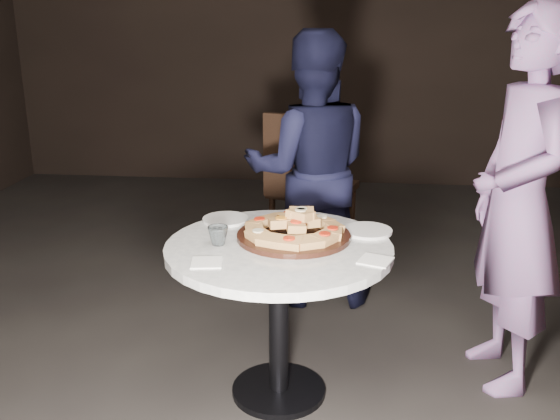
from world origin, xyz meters
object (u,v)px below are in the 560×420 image
object	(u,v)px
focaccia_pile	(295,226)
diner_teal	(518,204)
serving_board	(294,236)
water_glass	(218,236)
diner_navy	(310,171)
chair_far	(308,181)
table	(279,274)

from	to	relation	value
focaccia_pile	diner_teal	bearing A→B (deg)	10.24
serving_board	water_glass	distance (m)	0.32
serving_board	water_glass	bearing A→B (deg)	-160.66
water_glass	diner_navy	bearing A→B (deg)	73.11
chair_far	diner_teal	distance (m)	1.51
chair_far	diner_navy	bearing A→B (deg)	109.91
serving_board	diner_navy	xyz separation A→B (m)	(0.01, 0.92, 0.05)
chair_far	diner_navy	world-z (taller)	diner_navy
chair_far	diner_teal	size ratio (longest dim) A/B	0.62
serving_board	chair_far	xyz separation A→B (m)	(-0.01, 1.32, -0.11)
water_glass	diner_navy	size ratio (longest dim) A/B	0.05
serving_board	focaccia_pile	bearing A→B (deg)	13.46
water_glass	diner_navy	distance (m)	1.07
serving_board	table	bearing A→B (deg)	-125.25
water_glass	diner_teal	xyz separation A→B (m)	(1.23, 0.27, 0.09)
diner_teal	focaccia_pile	bearing A→B (deg)	-88.53
water_glass	diner_teal	distance (m)	1.26
table	serving_board	xyz separation A→B (m)	(0.05, 0.08, 0.14)
serving_board	diner_teal	xyz separation A→B (m)	(0.93, 0.17, 0.12)
table	chair_far	bearing A→B (deg)	88.39
chair_far	serving_board	bearing A→B (deg)	106.44
diner_teal	serving_board	bearing A→B (deg)	-88.52
diner_teal	diner_navy	bearing A→B (deg)	-137.96
focaccia_pile	diner_navy	bearing A→B (deg)	89.33
table	focaccia_pile	bearing A→B (deg)	53.41
table	water_glass	size ratio (longest dim) A/B	13.53
diner_navy	serving_board	bearing A→B (deg)	83.13
focaccia_pile	diner_teal	world-z (taller)	diner_teal
diner_navy	diner_teal	bearing A→B (deg)	134.81
table	diner_navy	bearing A→B (deg)	86.08
serving_board	diner_teal	bearing A→B (deg)	10.25
diner_teal	water_glass	bearing A→B (deg)	-86.26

